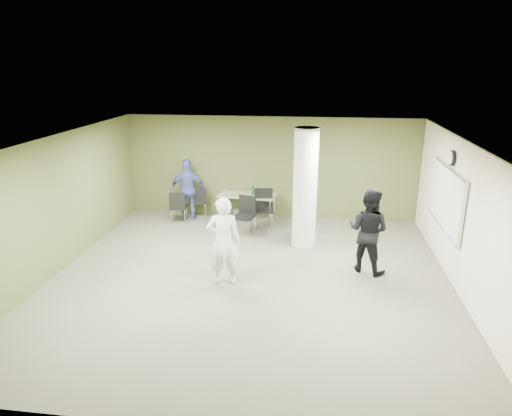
# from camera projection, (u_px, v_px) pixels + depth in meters

# --- Properties ---
(floor) EXTENTS (8.00, 8.00, 0.00)m
(floor) POSITION_uv_depth(u_px,v_px,m) (250.00, 279.00, 9.23)
(floor) COLOR #4E4F3E
(floor) RESTS_ON ground
(ceiling) EXTENTS (8.00, 8.00, 0.00)m
(ceiling) POSITION_uv_depth(u_px,v_px,m) (250.00, 141.00, 8.37)
(ceiling) COLOR white
(ceiling) RESTS_ON wall_back
(wall_back) EXTENTS (8.00, 2.80, 0.02)m
(wall_back) POSITION_uv_depth(u_px,v_px,m) (271.00, 168.00, 12.57)
(wall_back) COLOR #4F5A2A
(wall_back) RESTS_ON floor
(wall_left) EXTENTS (0.02, 8.00, 2.80)m
(wall_left) POSITION_uv_depth(u_px,v_px,m) (56.00, 205.00, 9.30)
(wall_left) COLOR #4F5A2A
(wall_left) RESTS_ON floor
(wall_right_cream) EXTENTS (0.02, 8.00, 2.80)m
(wall_right_cream) POSITION_uv_depth(u_px,v_px,m) (467.00, 223.00, 8.30)
(wall_right_cream) COLOR beige
(wall_right_cream) RESTS_ON floor
(column) EXTENTS (0.56, 0.56, 2.80)m
(column) POSITION_uv_depth(u_px,v_px,m) (305.00, 188.00, 10.56)
(column) COLOR silver
(column) RESTS_ON floor
(whiteboard) EXTENTS (0.05, 2.30, 1.30)m
(whiteboard) POSITION_uv_depth(u_px,v_px,m) (446.00, 199.00, 9.41)
(whiteboard) COLOR silver
(whiteboard) RESTS_ON wall_right_cream
(wall_clock) EXTENTS (0.06, 0.32, 0.32)m
(wall_clock) POSITION_uv_depth(u_px,v_px,m) (452.00, 158.00, 9.15)
(wall_clock) COLOR black
(wall_clock) RESTS_ON wall_right_cream
(folding_table) EXTENTS (1.61, 0.84, 0.99)m
(folding_table) POSITION_uv_depth(u_px,v_px,m) (248.00, 196.00, 12.44)
(folding_table) COLOR gray
(folding_table) RESTS_ON floor
(wastebasket) EXTENTS (0.25, 0.25, 0.29)m
(wastebasket) POSITION_uv_depth(u_px,v_px,m) (238.00, 215.00, 12.60)
(wastebasket) COLOR #4C4C4C
(wastebasket) RESTS_ON floor
(chair_back_left) EXTENTS (0.58, 0.58, 0.94)m
(chair_back_left) POSITION_uv_depth(u_px,v_px,m) (198.00, 199.00, 12.67)
(chair_back_left) COLOR black
(chair_back_left) RESTS_ON floor
(chair_back_right) EXTENTS (0.50, 0.50, 0.88)m
(chair_back_right) POSITION_uv_depth(u_px,v_px,m) (178.00, 205.00, 12.27)
(chair_back_right) COLOR black
(chair_back_right) RESTS_ON floor
(chair_table_left) EXTENTS (0.59, 0.59, 0.97)m
(chair_table_left) POSITION_uv_depth(u_px,v_px,m) (245.00, 212.00, 11.53)
(chair_table_left) COLOR black
(chair_table_left) RESTS_ON floor
(chair_table_right) EXTENTS (0.56, 0.56, 1.01)m
(chair_table_right) POSITION_uv_depth(u_px,v_px,m) (264.00, 205.00, 11.99)
(chair_table_right) COLOR black
(chair_table_right) RESTS_ON floor
(woman_white) EXTENTS (0.71, 0.53, 1.79)m
(woman_white) POSITION_uv_depth(u_px,v_px,m) (224.00, 241.00, 8.78)
(woman_white) COLOR silver
(woman_white) RESTS_ON floor
(man_black) EXTENTS (1.08, 1.00, 1.77)m
(man_black) POSITION_uv_depth(u_px,v_px,m) (368.00, 231.00, 9.35)
(man_black) COLOR black
(man_black) RESTS_ON floor
(man_blue) EXTENTS (1.05, 0.55, 1.70)m
(man_blue) POSITION_uv_depth(u_px,v_px,m) (188.00, 190.00, 12.45)
(man_blue) COLOR #3B5093
(man_blue) RESTS_ON floor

